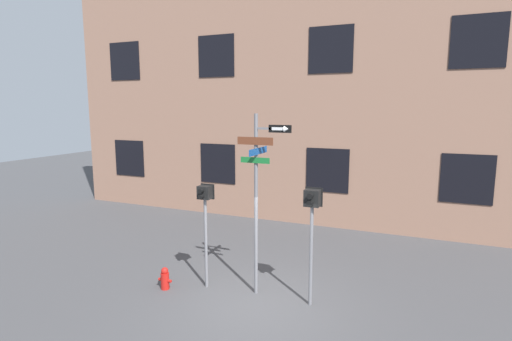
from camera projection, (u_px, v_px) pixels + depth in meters
ground_plane at (258, 306)px, 9.46m from camera, size 60.00×60.00×0.00m
building_facade at (333, 51)px, 14.98m from camera, size 24.00×0.63×13.55m
street_sign_pole at (258, 188)px, 9.69m from camera, size 1.35×1.06×4.52m
pedestrian_signal_left at (205, 208)px, 10.17m from camera, size 0.39×0.40×2.73m
pedestrian_signal_right at (312, 213)px, 9.20m from camera, size 0.42×0.40×2.84m
fire_hydrant at (165, 279)px, 10.33m from camera, size 0.38×0.22×0.58m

